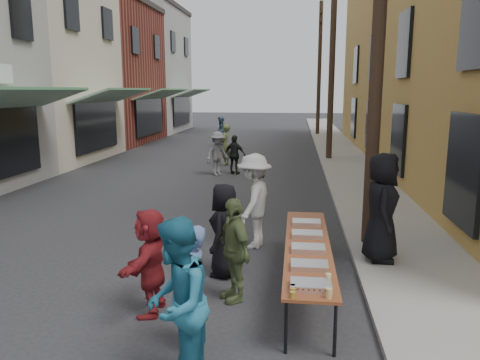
% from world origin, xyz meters
% --- Properties ---
extents(ground, '(120.00, 120.00, 0.00)m').
position_xyz_m(ground, '(0.00, 0.00, 0.00)').
color(ground, '#28282B').
rests_on(ground, ground).
extents(sidewalk, '(2.20, 60.00, 0.10)m').
position_xyz_m(sidewalk, '(5.00, 15.00, 0.05)').
color(sidewalk, gray).
rests_on(sidewalk, ground).
extents(storefront_row, '(8.00, 37.00, 9.00)m').
position_xyz_m(storefront_row, '(-10.00, 14.96, 4.12)').
color(storefront_row, maroon).
rests_on(storefront_row, ground).
extents(utility_pole_near, '(0.26, 0.26, 9.00)m').
position_xyz_m(utility_pole_near, '(4.30, 3.00, 4.50)').
color(utility_pole_near, '#2D2116').
rests_on(utility_pole_near, ground).
extents(utility_pole_mid, '(0.26, 0.26, 9.00)m').
position_xyz_m(utility_pole_mid, '(4.30, 15.00, 4.50)').
color(utility_pole_mid, '#2D2116').
rests_on(utility_pole_mid, ground).
extents(utility_pole_far, '(0.26, 0.26, 9.00)m').
position_xyz_m(utility_pole_far, '(4.30, 27.00, 4.50)').
color(utility_pole_far, '#2D2116').
rests_on(utility_pole_far, ground).
extents(serving_table, '(0.70, 4.00, 0.75)m').
position_xyz_m(serving_table, '(3.03, 0.71, 0.71)').
color(serving_table, brown).
rests_on(serving_table, ground).
extents(catering_tray_sausage, '(0.50, 0.33, 0.08)m').
position_xyz_m(catering_tray_sausage, '(3.03, -0.94, 0.79)').
color(catering_tray_sausage, maroon).
rests_on(catering_tray_sausage, serving_table).
extents(catering_tray_foil_b, '(0.50, 0.33, 0.08)m').
position_xyz_m(catering_tray_foil_b, '(3.03, -0.29, 0.79)').
color(catering_tray_foil_b, '#B2B2B7').
rests_on(catering_tray_foil_b, serving_table).
extents(catering_tray_buns, '(0.50, 0.33, 0.08)m').
position_xyz_m(catering_tray_buns, '(3.03, 0.41, 0.79)').
color(catering_tray_buns, tan).
rests_on(catering_tray_buns, serving_table).
extents(catering_tray_foil_d, '(0.50, 0.33, 0.08)m').
position_xyz_m(catering_tray_foil_d, '(3.03, 1.11, 0.79)').
color(catering_tray_foil_d, '#B2B2B7').
rests_on(catering_tray_foil_d, serving_table).
extents(catering_tray_buns_end, '(0.50, 0.33, 0.08)m').
position_xyz_m(catering_tray_buns_end, '(3.03, 1.81, 0.79)').
color(catering_tray_buns_end, tan).
rests_on(catering_tray_buns_end, serving_table).
extents(condiment_jar_a, '(0.07, 0.07, 0.08)m').
position_xyz_m(condiment_jar_a, '(2.81, -1.24, 0.79)').
color(condiment_jar_a, '#A57F26').
rests_on(condiment_jar_a, serving_table).
extents(condiment_jar_b, '(0.07, 0.07, 0.08)m').
position_xyz_m(condiment_jar_b, '(2.81, -1.14, 0.79)').
color(condiment_jar_b, '#A57F26').
rests_on(condiment_jar_b, serving_table).
extents(condiment_jar_c, '(0.07, 0.07, 0.08)m').
position_xyz_m(condiment_jar_c, '(2.81, -1.04, 0.79)').
color(condiment_jar_c, '#A57F26').
rests_on(condiment_jar_c, serving_table).
extents(cup_stack, '(0.08, 0.08, 0.12)m').
position_xyz_m(cup_stack, '(3.23, -1.19, 0.81)').
color(cup_stack, tan).
rests_on(cup_stack, serving_table).
extents(guest_front_a, '(0.64, 0.86, 1.60)m').
position_xyz_m(guest_front_a, '(1.64, 1.16, 0.80)').
color(guest_front_a, black).
rests_on(guest_front_a, ground).
extents(guest_front_b, '(0.47, 0.63, 1.56)m').
position_xyz_m(guest_front_b, '(1.60, -1.18, 0.78)').
color(guest_front_b, '#4F6699').
rests_on(guest_front_b, ground).
extents(guest_front_c, '(0.73, 0.92, 1.85)m').
position_xyz_m(guest_front_c, '(1.60, -1.90, 0.93)').
color(guest_front_c, '#216E8C').
rests_on(guest_front_c, ground).
extents(guest_front_d, '(0.95, 1.35, 1.90)m').
position_xyz_m(guest_front_d, '(2.00, 2.70, 0.95)').
color(guest_front_d, silver).
rests_on(guest_front_d, ground).
extents(guest_front_e, '(0.81, 0.99, 1.58)m').
position_xyz_m(guest_front_e, '(1.92, 0.24, 0.79)').
color(guest_front_e, '#58663B').
rests_on(guest_front_e, ground).
extents(guest_queue_back, '(0.46, 1.42, 1.53)m').
position_xyz_m(guest_queue_back, '(0.81, -0.31, 0.76)').
color(guest_queue_back, maroon).
rests_on(guest_queue_back, ground).
extents(server, '(0.72, 1.02, 1.96)m').
position_xyz_m(server, '(4.35, 1.96, 1.08)').
color(server, black).
rests_on(server, sidewalk).
extents(passerby_left, '(1.13, 1.20, 1.63)m').
position_xyz_m(passerby_left, '(-0.07, 10.61, 0.81)').
color(passerby_left, slate).
rests_on(passerby_left, ground).
extents(passerby_mid, '(0.94, 0.63, 1.48)m').
position_xyz_m(passerby_mid, '(0.54, 10.91, 0.74)').
color(passerby_mid, black).
rests_on(passerby_mid, ground).
extents(passerby_right, '(0.51, 0.69, 1.73)m').
position_xyz_m(passerby_right, '(-0.13, 12.93, 0.86)').
color(passerby_right, '#565F37').
rests_on(passerby_right, ground).
extents(passerby_far, '(0.74, 0.89, 1.67)m').
position_xyz_m(passerby_far, '(-1.43, 19.80, 0.83)').
color(passerby_far, '#496F8E').
rests_on(passerby_far, ground).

